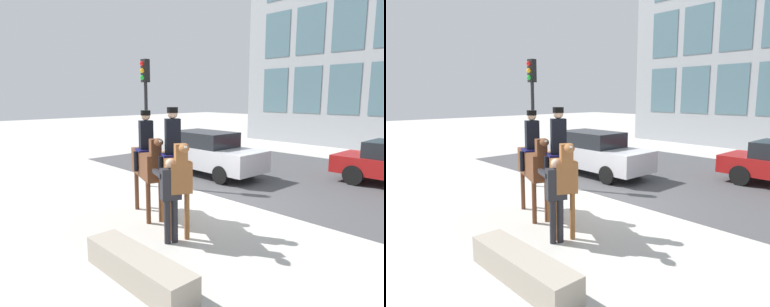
% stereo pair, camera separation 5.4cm
% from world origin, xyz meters
% --- Properties ---
extents(ground_plane, '(80.00, 80.00, 0.00)m').
position_xyz_m(ground_plane, '(0.00, 0.00, 0.00)').
color(ground_plane, '#B2AFA8').
extents(road_surface, '(18.03, 8.50, 0.01)m').
position_xyz_m(road_surface, '(0.00, 4.75, 0.00)').
color(road_surface, '#444447').
rests_on(road_surface, ground_plane).
extents(mounted_horse_lead, '(1.88, 0.96, 2.64)m').
position_xyz_m(mounted_horse_lead, '(-0.58, -1.99, 1.39)').
color(mounted_horse_lead, '#59331E').
rests_on(mounted_horse_lead, ground_plane).
extents(mounted_horse_companion, '(1.82, 1.16, 2.74)m').
position_xyz_m(mounted_horse_companion, '(0.61, -2.15, 1.43)').
color(mounted_horse_companion, brown).
rests_on(mounted_horse_companion, ground_plane).
extents(pedestrian_bystander, '(0.91, 0.45, 1.76)m').
position_xyz_m(pedestrian_bystander, '(1.06, -2.63, 1.04)').
color(pedestrian_bystander, '#232328').
rests_on(pedestrian_bystander, ground_plane).
extents(street_car_near_lane, '(4.64, 1.77, 1.64)m').
position_xyz_m(street_car_near_lane, '(-2.89, 2.42, 0.84)').
color(street_car_near_lane, '#B7B7BC').
rests_on(street_car_near_lane, ground_plane).
extents(traffic_light, '(0.24, 0.29, 4.14)m').
position_xyz_m(traffic_light, '(-2.95, -0.34, 2.77)').
color(traffic_light, black).
rests_on(traffic_light, ground_plane).
extents(planter_ledge, '(2.38, 0.56, 0.47)m').
position_xyz_m(planter_ledge, '(1.86, -3.97, 0.23)').
color(planter_ledge, '#9E9384').
rests_on(planter_ledge, ground_plane).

